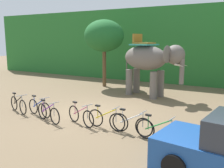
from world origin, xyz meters
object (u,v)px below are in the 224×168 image
Objects in this scene: bike_purple at (48,113)px; elephant at (150,60)px; bike_blue at (39,108)px; bike_white at (132,124)px; bike_yellow at (106,119)px; bike_pink at (81,116)px; bike_green at (159,131)px; tree_far_left at (104,36)px; bike_black at (18,105)px.

elephant is at bearing 73.61° from bike_purple.
bike_blue and bike_white have the same top height.
bike_yellow is at bearing 179.14° from bike_white.
bike_pink is 0.96× the size of bike_green.
bike_pink is at bearing -175.77° from bike_yellow.
elephant reaches higher than bike_blue.
bike_purple is 0.97× the size of bike_yellow.
bike_white is at bearing 0.04° from bike_blue.
bike_purple is (2.13, -8.21, -3.30)m from tree_far_left.
elephant reaches higher than bike_black.
tree_far_left is 2.96× the size of bike_pink.
bike_blue is 0.98× the size of bike_white.
elephant is (4.09, -1.55, -1.48)m from tree_far_left.
bike_pink is 0.96× the size of bike_yellow.
bike_yellow is (4.70, -7.76, -3.30)m from tree_far_left.
tree_far_left is 2.93× the size of bike_purple.
tree_far_left is at bearing 121.17° from bike_yellow.
bike_green is at bearing -2.14° from bike_blue.
bike_green is (5.70, -0.21, 0.00)m from bike_blue.
tree_far_left reaches higher than elephant.
tree_far_left is 1.14× the size of elephant.
bike_blue and bike_green have the same top height.
tree_far_left is 2.95× the size of bike_black.
elephant is at bearing 56.42° from bike_black.
bike_white is at bearing 168.86° from bike_green.
bike_yellow is (1.15, 0.08, 0.00)m from bike_pink.
bike_blue and bike_pink have the same top height.
bike_blue is at bearing -179.67° from bike_yellow.
bike_pink is 0.96× the size of bike_white.
bike_white and bike_green have the same top height.
bike_blue is at bearing 155.61° from bike_purple.
bike_purple is 3.68m from bike_white.
tree_far_left reaches higher than bike_green.
bike_green is at bearing -11.14° from bike_white.
bike_yellow is at bearing 173.95° from bike_green.
bike_purple is at bearing -177.42° from bike_green.
bike_green is (6.99, -0.14, 0.00)m from bike_black.
bike_blue is 1.02× the size of bike_purple.
bike_black is 1.29m from bike_blue.
bike_black is (-0.09, -7.86, -3.30)m from tree_far_left.
bike_yellow is (4.79, 0.09, 0.00)m from bike_black.
bike_blue is 1.03× the size of bike_pink.
bike_purple is 1.01× the size of bike_pink.
tree_far_left is 11.06m from bike_green.
elephant reaches higher than bike_white.
elephant is 7.79m from bike_black.
bike_purple is (0.94, -0.43, 0.00)m from bike_blue.
elephant is 2.49× the size of bike_green.
bike_yellow is (3.50, 0.02, 0.00)m from bike_blue.
bike_white is 1.12m from bike_green.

